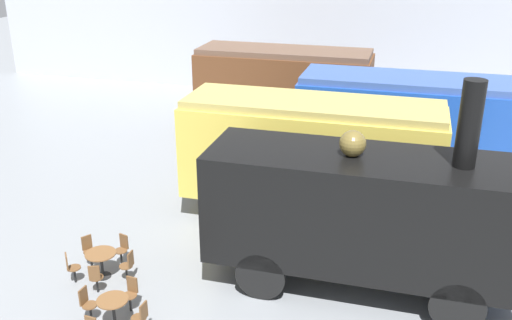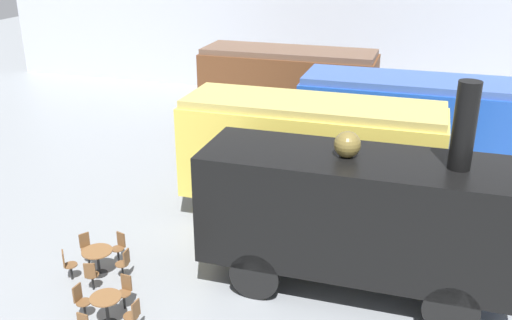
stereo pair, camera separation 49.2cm
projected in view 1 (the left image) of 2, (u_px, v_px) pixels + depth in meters
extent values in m
plane|color=gray|center=(299.00, 223.00, 18.09)|extent=(80.00, 80.00, 0.00)
cube|color=#B2B7C1|center=(360.00, 15.00, 30.17)|extent=(44.00, 0.15, 9.00)
cube|color=brown|center=(284.00, 87.00, 25.34)|extent=(7.61, 2.63, 2.93)
cube|color=brown|center=(284.00, 52.00, 24.75)|extent=(7.46, 2.42, 0.24)
cylinder|color=black|center=(328.00, 135.00, 24.25)|extent=(1.09, 0.12, 1.09)
cylinder|color=black|center=(337.00, 118.00, 26.50)|extent=(1.09, 0.12, 1.09)
cylinder|color=black|center=(227.00, 126.00, 25.39)|extent=(1.09, 0.12, 1.09)
cylinder|color=black|center=(243.00, 110.00, 27.64)|extent=(1.09, 0.12, 1.09)
cube|color=blue|center=(411.00, 123.00, 20.73)|extent=(8.12, 2.73, 2.91)
cube|color=#3A579D|center=(415.00, 81.00, 20.14)|extent=(7.96, 2.51, 0.24)
cylinder|color=black|center=(478.00, 185.00, 19.56)|extent=(1.05, 0.12, 1.05)
cylinder|color=black|center=(473.00, 158.00, 21.89)|extent=(1.05, 0.12, 1.05)
cylinder|color=black|center=(337.00, 170.00, 20.78)|extent=(1.05, 0.12, 1.05)
cylinder|color=black|center=(346.00, 146.00, 23.11)|extent=(1.05, 0.12, 1.05)
cube|color=#E0C64C|center=(311.00, 153.00, 17.74)|extent=(7.94, 2.60, 2.88)
cube|color=tan|center=(313.00, 104.00, 17.15)|extent=(7.78, 2.39, 0.24)
cylinder|color=black|center=(382.00, 227.00, 16.64)|extent=(1.19, 0.12, 1.19)
cylinder|color=black|center=(387.00, 192.00, 18.85)|extent=(1.19, 0.12, 1.19)
cylinder|color=black|center=(227.00, 207.00, 17.83)|extent=(1.19, 0.12, 1.19)
cylinder|color=black|center=(249.00, 177.00, 20.04)|extent=(1.19, 0.12, 1.19)
cube|color=black|center=(364.00, 210.00, 14.04)|extent=(7.78, 2.47, 2.81)
cylinder|color=black|center=(469.00, 124.00, 12.60)|extent=(0.51, 0.51, 2.02)
sphere|color=brown|center=(353.00, 144.00, 13.50)|extent=(0.64, 0.64, 0.64)
cylinder|color=black|center=(457.00, 307.00, 13.01)|extent=(1.28, 0.12, 1.28)
cylinder|color=black|center=(453.00, 255.00, 15.11)|extent=(1.28, 0.12, 1.28)
cylinder|color=black|center=(260.00, 277.00, 14.17)|extent=(1.28, 0.12, 1.28)
cylinder|color=black|center=(282.00, 232.00, 16.27)|extent=(1.28, 0.12, 1.28)
cylinder|color=black|center=(114.00, 313.00, 13.22)|extent=(0.08, 0.08, 0.72)
cylinder|color=brown|center=(112.00, 300.00, 13.08)|extent=(0.73, 0.73, 0.03)
cylinder|color=black|center=(103.00, 276.00, 15.31)|extent=(0.44, 0.44, 0.02)
cylinder|color=black|center=(102.00, 265.00, 15.18)|extent=(0.08, 0.08, 0.67)
cylinder|color=brown|center=(100.00, 254.00, 15.05)|extent=(0.82, 0.82, 0.03)
cylinder|color=brown|center=(139.00, 318.00, 12.98)|extent=(0.36, 0.36, 0.03)
cube|color=brown|center=(144.00, 311.00, 12.84)|extent=(0.07, 0.29, 0.42)
cylinder|color=black|center=(130.00, 303.00, 13.86)|extent=(0.06, 0.06, 0.42)
cylinder|color=brown|center=(130.00, 296.00, 13.78)|extent=(0.36, 0.36, 0.03)
cube|color=brown|center=(132.00, 284.00, 13.83)|extent=(0.29, 0.07, 0.42)
cylinder|color=black|center=(91.00, 313.00, 13.51)|extent=(0.06, 0.06, 0.42)
cylinder|color=brown|center=(90.00, 305.00, 13.42)|extent=(0.36, 0.36, 0.03)
cube|color=brown|center=(83.00, 296.00, 13.39)|extent=(0.07, 0.29, 0.42)
cylinder|color=black|center=(97.00, 285.00, 14.58)|extent=(0.06, 0.06, 0.42)
cylinder|color=brown|center=(96.00, 277.00, 14.50)|extent=(0.36, 0.36, 0.03)
cube|color=brown|center=(94.00, 273.00, 14.27)|extent=(0.28, 0.13, 0.42)
cylinder|color=black|center=(127.00, 273.00, 15.08)|extent=(0.06, 0.06, 0.42)
cylinder|color=brown|center=(126.00, 266.00, 14.99)|extent=(0.36, 0.36, 0.03)
cube|color=brown|center=(131.00, 259.00, 14.87)|extent=(0.05, 0.29, 0.42)
cylinder|color=black|center=(121.00, 258.00, 15.79)|extent=(0.06, 0.06, 0.42)
cylinder|color=brown|center=(121.00, 251.00, 15.71)|extent=(0.36, 0.36, 0.03)
cube|color=brown|center=(124.00, 241.00, 15.75)|extent=(0.29, 0.12, 0.42)
cylinder|color=black|center=(91.00, 259.00, 15.74)|extent=(0.06, 0.06, 0.42)
cylinder|color=brown|center=(90.00, 252.00, 15.66)|extent=(0.36, 0.36, 0.03)
cube|color=brown|center=(87.00, 242.00, 15.68)|extent=(0.20, 0.26, 0.42)
cylinder|color=black|center=(75.00, 275.00, 14.99)|extent=(0.06, 0.06, 0.42)
cylinder|color=brown|center=(74.00, 268.00, 14.91)|extent=(0.36, 0.36, 0.03)
cube|color=brown|center=(67.00, 262.00, 14.77)|extent=(0.21, 0.25, 0.42)
cylinder|color=#262633|center=(219.00, 226.00, 17.16)|extent=(0.24, 0.24, 0.77)
cylinder|color=#8C1E7A|center=(218.00, 204.00, 16.89)|extent=(0.34, 0.34, 0.68)
sphere|color=tan|center=(218.00, 190.00, 16.72)|extent=(0.22, 0.22, 0.22)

